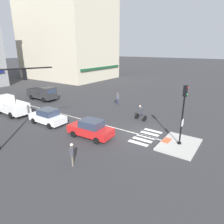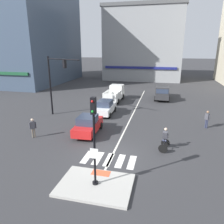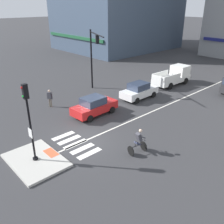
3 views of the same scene
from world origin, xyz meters
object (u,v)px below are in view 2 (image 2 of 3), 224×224
Objects in this scene: traffic_light_mast at (55,78)px; car_red_westbound_near at (88,125)px; signal_pole at (94,134)px; pedestrian_at_curb_left at (33,126)px; cyclist at (165,139)px; pickup_truck_white_westbound_distant at (115,94)px; car_white_westbound_far at (105,107)px; pickup_truck_charcoal_eastbound_distant at (162,93)px; pedestrian_waiting_far_side at (207,118)px.

traffic_light_mast is 1.53× the size of car_red_westbound_near.
signal_pole reaches higher than pedestrian_at_curb_left.
pedestrian_at_curb_left is (-10.67, -0.29, 0.11)m from cyclist.
cyclist is at bearing 56.05° from signal_pole.
signal_pole is 19.83m from pickup_truck_white_westbound_distant.
car_white_westbound_far is 5.83m from car_red_westbound_near.
car_red_westbound_near is 4.57m from pedestrian_at_curb_left.
traffic_light_mast is 15.58m from pickup_truck_charcoal_eastbound_distant.
traffic_light_mast is 1.24× the size of pickup_truck_white_westbound_distant.
pedestrian_waiting_far_side is at bearing -0.64° from traffic_light_mast.
traffic_light_mast reaches higher than cyclist.
cyclist is (11.56, -5.69, -3.32)m from traffic_light_mast.
traffic_light_mast is at bearing 98.48° from pedestrian_at_curb_left.
car_red_westbound_near is at bearing -159.39° from pedestrian_waiting_far_side.
traffic_light_mast is at bearing -118.76° from pickup_truck_white_westbound_distant.
pickup_truck_charcoal_eastbound_distant is 3.04× the size of cyclist.
pedestrian_at_curb_left is at bearing -178.47° from cyclist.
car_red_westbound_near is at bearing 24.88° from pedestrian_at_curb_left.
pickup_truck_white_westbound_distant reaches higher than pedestrian_at_curb_left.
car_white_westbound_far is at bearing 90.53° from car_red_westbound_near.
pickup_truck_charcoal_eastbound_distant is 16.15m from cyclist.
traffic_light_mast reaches higher than pickup_truck_white_westbound_distant.
cyclist is at bearing 1.53° from pedestrian_at_curb_left.
pickup_truck_charcoal_eastbound_distant is 19.34m from pedestrian_at_curb_left.
pickup_truck_charcoal_eastbound_distant is at bearing 43.28° from traffic_light_mast.
car_white_westbound_far is 8.77m from pedestrian_at_curb_left.
signal_pole is 2.89× the size of pedestrian_at_curb_left.
pickup_truck_white_westbound_distant is (-6.50, -2.07, 0.00)m from pickup_truck_charcoal_eastbound_distant.
pickup_truck_charcoal_eastbound_distant is at bearing 58.14° from pedestrian_at_curb_left.
pedestrian_waiting_far_side is (14.46, 5.80, 0.00)m from pedestrian_at_curb_left.
pickup_truck_white_westbound_distant reaches higher than car_white_westbound_far.
pedestrian_waiting_far_side is at bearing -68.20° from pickup_truck_charcoal_eastbound_distant.
pickup_truck_charcoal_eastbound_distant is at bearing 111.80° from pedestrian_waiting_far_side.
traffic_light_mast is at bearing 141.18° from car_red_westbound_near.
signal_pole is 2.89× the size of pedestrian_waiting_far_side.
signal_pole is at bearing -54.25° from traffic_light_mast.
signal_pole is at bearing -80.22° from pickup_truck_white_westbound_distant.
pickup_truck_white_westbound_distant is (-0.38, 6.60, 0.17)m from car_white_westbound_far.
pedestrian_at_curb_left is at bearing 144.30° from signal_pole.
car_red_westbound_near is at bearing -38.82° from traffic_light_mast.
pedestrian_waiting_far_side is (15.35, -0.17, -3.21)m from traffic_light_mast.
pickup_truck_white_westbound_distant is at bearing 141.48° from pedestrian_waiting_far_side.
signal_pole is 8.94m from pedestrian_at_curb_left.
traffic_light_mast is 1.55× the size of car_white_westbound_far.
pickup_truck_charcoal_eastbound_distant is 0.99× the size of pickup_truck_white_westbound_distant.
signal_pole is at bearing -67.36° from car_red_westbound_near.
traffic_light_mast reaches higher than signal_pole.
cyclist is (6.53, -1.64, 0.06)m from car_red_westbound_near.
car_red_westbound_near is (5.03, -4.05, -3.38)m from traffic_light_mast.
pedestrian_at_curb_left is at bearing -117.81° from car_white_westbound_far.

